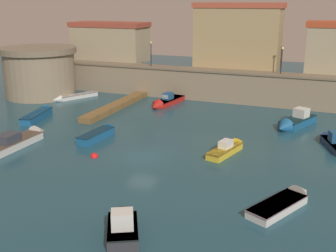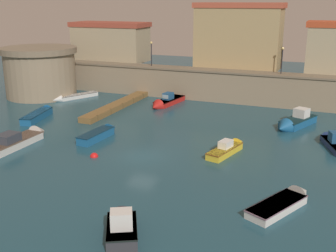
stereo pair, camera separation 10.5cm
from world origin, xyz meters
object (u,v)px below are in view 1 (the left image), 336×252
moored_boat_7 (123,224)px  quay_lamp_0 (151,50)px  moored_boat_5 (165,102)px  moored_boat_12 (40,114)px  moored_boat_8 (287,201)px  quay_lamp_1 (282,56)px  moored_boat_1 (229,148)px  mooring_buoy_0 (94,157)px  moored_boat_11 (294,122)px  moored_boat_0 (331,141)px  moored_boat_9 (100,133)px  fortress_tower (40,72)px  moored_boat_3 (72,97)px  moored_boat_6 (21,139)px

moored_boat_7 → quay_lamp_0: bearing=-6.5°
moored_boat_7 → moored_boat_5: bearing=-10.3°
moored_boat_12 → moored_boat_8: bearing=-124.6°
quay_lamp_0 → quay_lamp_1: size_ratio=1.02×
moored_boat_1 → mooring_buoy_0: 12.12m
quay_lamp_0 → mooring_buoy_0: size_ratio=4.79×
moored_boat_11 → moored_boat_5: bearing=-80.2°
moored_boat_1 → mooring_buoy_0: size_ratio=8.24×
quay_lamp_1 → moored_boat_1: (-1.82, -19.35, -6.05)m
quay_lamp_0 → moored_boat_11: size_ratio=0.50×
moored_boat_8 → moored_boat_11: 18.93m
moored_boat_1 → moored_boat_5: bearing=55.0°
moored_boat_1 → moored_boat_12: 23.64m
quay_lamp_1 → moored_boat_11: 11.24m
quay_lamp_0 → moored_boat_12: quay_lamp_0 is taller
quay_lamp_1 → moored_boat_8: (4.25, -28.00, -6.14)m
moored_boat_8 → mooring_buoy_0: moored_boat_8 is taller
moored_boat_0 → quay_lamp_0: bearing=42.0°
moored_boat_0 → moored_boat_1: size_ratio=1.06×
moored_boat_5 → moored_boat_12: bearing=-38.2°
moored_boat_9 → quay_lamp_1: bearing=-32.3°
moored_boat_0 → moored_boat_7: 24.04m
fortress_tower → moored_boat_5: fortress_tower is taller
fortress_tower → moored_boat_8: bearing=-30.2°
moored_boat_1 → moored_boat_5: size_ratio=0.82×
moored_boat_1 → moored_boat_7: (-2.56, -15.79, 0.15)m
moored_boat_9 → moored_boat_7: bearing=-141.2°
moored_boat_3 → moored_boat_6: (6.38, -17.85, 0.19)m
fortress_tower → moored_boat_3: (5.23, -0.08, -3.22)m
quay_lamp_0 → mooring_buoy_0: (5.54, -24.96, -6.49)m
quay_lamp_0 → moored_boat_3: quay_lamp_0 is taller
moored_boat_5 → moored_boat_11: (16.66, -3.82, 0.12)m
moored_boat_3 → moored_boat_0: bearing=104.1°
fortress_tower → moored_boat_8: (36.69, -21.37, -3.21)m
moored_boat_8 → moored_boat_12: size_ratio=0.86×
quay_lamp_1 → moored_boat_12: bearing=-147.3°
quay_lamp_0 → moored_boat_9: bearing=-80.7°
quay_lamp_1 → moored_boat_8: 28.98m
fortress_tower → moored_boat_6: 21.57m
moored_boat_9 → moored_boat_12: same height
moored_boat_3 → moored_boat_11: size_ratio=1.01×
moored_boat_7 → mooring_buoy_0: bearing=10.9°
quay_lamp_1 → moored_boat_1: quay_lamp_1 is taller
moored_boat_7 → moored_boat_12: (-20.87, 18.96, -0.13)m
mooring_buoy_0 → moored_boat_5: bearing=93.6°
fortress_tower → moored_boat_9: fortress_tower is taller
quay_lamp_0 → moored_boat_0: quay_lamp_0 is taller
moored_boat_6 → moored_boat_12: size_ratio=1.03×
moored_boat_7 → mooring_buoy_0: size_ratio=6.29×
mooring_buoy_0 → moored_boat_8: bearing=-10.3°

